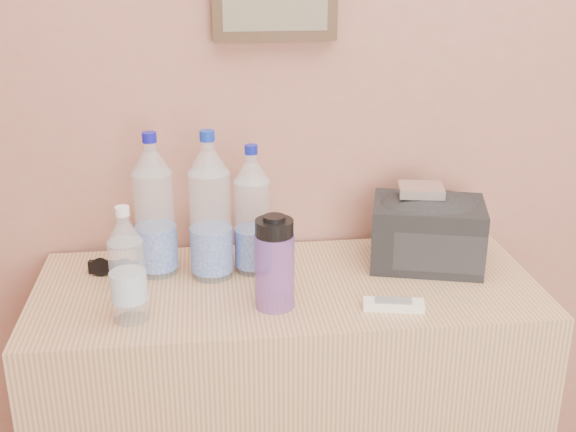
# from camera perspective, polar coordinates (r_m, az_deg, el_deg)

# --- Properties ---
(dresser) EXTENTS (1.19, 0.49, 0.74)m
(dresser) POSITION_cam_1_polar(r_m,az_deg,el_deg) (1.91, -0.08, -15.38)
(dresser) COLOR #9E6B41
(dresser) RESTS_ON ground
(pet_large_a) EXTENTS (0.10, 0.10, 0.36)m
(pet_large_a) POSITION_cam_1_polar(r_m,az_deg,el_deg) (1.70, -6.16, 0.16)
(pet_large_a) COLOR #D0E3FA
(pet_large_a) RESTS_ON dresser
(pet_large_b) EXTENTS (0.10, 0.10, 0.35)m
(pet_large_b) POSITION_cam_1_polar(r_m,az_deg,el_deg) (1.74, -10.50, 0.25)
(pet_large_b) COLOR silver
(pet_large_b) RESTS_ON dresser
(pet_large_c) EXTENTS (0.09, 0.09, 0.32)m
(pet_large_c) POSITION_cam_1_polar(r_m,az_deg,el_deg) (1.73, -2.83, -0.05)
(pet_large_c) COLOR white
(pet_large_c) RESTS_ON dresser
(pet_small) EXTENTS (0.07, 0.07, 0.26)m
(pet_small) POSITION_cam_1_polar(r_m,az_deg,el_deg) (1.55, -12.58, -4.29)
(pet_small) COLOR silver
(pet_small) RESTS_ON dresser
(nalgene_bottle) EXTENTS (0.09, 0.09, 0.21)m
(nalgene_bottle) POSITION_cam_1_polar(r_m,az_deg,el_deg) (1.57, -1.07, -3.70)
(nalgene_bottle) COLOR purple
(nalgene_bottle) RESTS_ON dresser
(sunglasses) EXTENTS (0.13, 0.07, 0.03)m
(sunglasses) POSITION_cam_1_polar(r_m,az_deg,el_deg) (1.81, -13.57, -3.98)
(sunglasses) COLOR black
(sunglasses) RESTS_ON dresser
(ac_remote) EXTENTS (0.14, 0.07, 0.02)m
(ac_remote) POSITION_cam_1_polar(r_m,az_deg,el_deg) (1.62, 8.33, -6.96)
(ac_remote) COLOR silver
(ac_remote) RESTS_ON dresser
(toiletry_bag) EXTENTS (0.31, 0.26, 0.18)m
(toiletry_bag) POSITION_cam_1_polar(r_m,az_deg,el_deg) (1.82, 10.97, -1.06)
(toiletry_bag) COLOR black
(toiletry_bag) RESTS_ON dresser
(foil_packet) EXTENTS (0.12, 0.11, 0.02)m
(foil_packet) POSITION_cam_1_polar(r_m,az_deg,el_deg) (1.78, 10.46, 2.04)
(foil_packet) COLOR white
(foil_packet) RESTS_ON toiletry_bag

